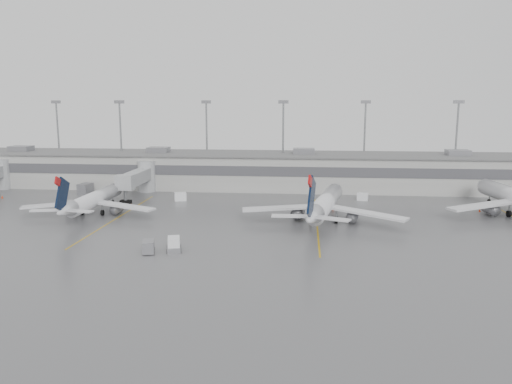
{
  "coord_description": "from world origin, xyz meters",
  "views": [
    {
      "loc": [
        15.32,
        -59.37,
        20.08
      ],
      "look_at": [
        7.07,
        24.0,
        5.0
      ],
      "focal_mm": 35.0,
      "sensor_mm": 36.0,
      "label": 1
    }
  ],
  "objects": [
    {
      "name": "ground",
      "position": [
        0.0,
        0.0,
        0.0
      ],
      "size": [
        260.0,
        260.0,
        0.0
      ],
      "primitive_type": "plane",
      "color": "#4B4B4D",
      "rests_on": "ground"
    },
    {
      "name": "terminal",
      "position": [
        -0.01,
        57.98,
        4.17
      ],
      "size": [
        152.0,
        17.0,
        9.45
      ],
      "color": "#9C9C98",
      "rests_on": "ground"
    },
    {
      "name": "light_masts",
      "position": [
        0.0,
        63.75,
        12.03
      ],
      "size": [
        142.4,
        8.0,
        20.6
      ],
      "color": "gray",
      "rests_on": "ground"
    },
    {
      "name": "jet_bridge_right",
      "position": [
        -20.5,
        45.72,
        3.87
      ],
      "size": [
        4.0,
        17.2,
        7.0
      ],
      "color": "gray",
      "rests_on": "ground"
    },
    {
      "name": "stand_markings",
      "position": [
        -0.0,
        24.0,
        0.01
      ],
      "size": [
        105.25,
        40.0,
        0.01
      ],
      "color": "#CC9B0C",
      "rests_on": "ground"
    },
    {
      "name": "jet_mid_left",
      "position": [
        -22.77,
        25.62,
        2.77
      ],
      "size": [
        24.57,
        27.51,
        8.91
      ],
      "rotation": [
        0.0,
        0.0,
        0.01
      ],
      "color": "silver",
      "rests_on": "ground"
    },
    {
      "name": "jet_mid_right",
      "position": [
        18.72,
        24.24,
        3.14
      ],
      "size": [
        27.37,
        30.96,
        10.1
      ],
      "rotation": [
        0.0,
        0.0,
        -0.19
      ],
      "color": "silver",
      "rests_on": "ground"
    },
    {
      "name": "baggage_tug",
      "position": [
        -2.38,
        5.07,
        0.75
      ],
      "size": [
        2.57,
        3.35,
        1.92
      ],
      "rotation": [
        0.0,
        0.0,
        0.26
      ],
      "color": "white",
      "rests_on": "ground"
    },
    {
      "name": "baggage_cart",
      "position": [
        -5.58,
        3.87,
        0.88
      ],
      "size": [
        2.12,
        2.92,
        1.69
      ],
      "rotation": [
        0.0,
        0.0,
        0.26
      ],
      "color": "slate",
      "rests_on": "ground"
    },
    {
      "name": "gse_uld_b",
      "position": [
        -10.3,
        40.01,
        0.85
      ],
      "size": [
        2.79,
        2.3,
        1.7
      ],
      "primitive_type": "cube",
      "rotation": [
        0.0,
        0.0,
        0.34
      ],
      "color": "white",
      "rests_on": "ground"
    },
    {
      "name": "gse_uld_c",
      "position": [
        27.34,
        44.03,
        0.77
      ],
      "size": [
        2.43,
        1.87,
        1.54
      ],
      "primitive_type": "cube",
      "rotation": [
        0.0,
        0.0,
        -0.21
      ],
      "color": "white",
      "rests_on": "ground"
    },
    {
      "name": "gse_loader",
      "position": [
        -33.56,
        46.28,
        1.11
      ],
      "size": [
        2.63,
        3.78,
        2.21
      ],
      "primitive_type": "cube",
      "rotation": [
        0.0,
        0.0,
        -0.12
      ],
      "color": "slate",
      "rests_on": "ground"
    },
    {
      "name": "cone_a",
      "position": [
        -48.7,
        38.89,
        0.32
      ],
      "size": [
        0.41,
        0.41,
        0.65
      ],
      "primitive_type": "cone",
      "color": "red",
      "rests_on": "ground"
    },
    {
      "name": "cone_b",
      "position": [
        -18.25,
        33.02,
        0.32
      ],
      "size": [
        0.4,
        0.4,
        0.64
      ],
      "primitive_type": "cone",
      "color": "red",
      "rests_on": "ground"
    },
    {
      "name": "cone_c",
      "position": [
        20.77,
        33.69,
        0.35
      ],
      "size": [
        0.44,
        0.44,
        0.7
      ],
      "primitive_type": "cone",
      "color": "red",
      "rests_on": "ground"
    },
    {
      "name": "cone_d",
      "position": [
        47.9,
        35.07,
        0.3
      ],
      "size": [
        0.38,
        0.38,
        0.61
      ],
      "primitive_type": "cone",
      "color": "red",
      "rests_on": "ground"
    }
  ]
}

